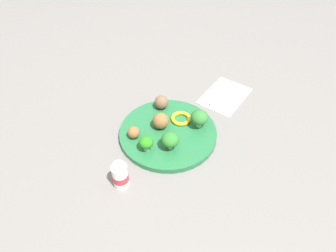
# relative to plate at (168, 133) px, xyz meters

# --- Properties ---
(ground_plane) EXTENTS (4.00, 4.00, 0.00)m
(ground_plane) POSITION_rel_plate_xyz_m (0.00, 0.00, -0.01)
(ground_plane) COLOR slate
(plate) EXTENTS (0.28, 0.28, 0.02)m
(plate) POSITION_rel_plate_xyz_m (0.00, 0.00, 0.00)
(plate) COLOR #236638
(plate) RESTS_ON ground_plane
(broccoli_floret_mid_right) EXTENTS (0.05, 0.05, 0.06)m
(broccoli_floret_mid_right) POSITION_rel_plate_xyz_m (-0.07, 0.06, 0.04)
(broccoli_floret_mid_right) COLOR #8FC677
(broccoli_floret_mid_right) RESTS_ON plate
(broccoli_floret_near_rim) EXTENTS (0.05, 0.05, 0.05)m
(broccoli_floret_near_rim) POSITION_rel_plate_xyz_m (0.05, 0.05, 0.04)
(broccoli_floret_near_rim) COLOR #9FCA71
(broccoli_floret_near_rim) RESTS_ON plate
(broccoli_floret_mid_left) EXTENTS (0.04, 0.04, 0.04)m
(broccoli_floret_mid_left) POSITION_rel_plate_xyz_m (0.09, 0.00, 0.04)
(broccoli_floret_mid_left) COLOR #9DBC83
(broccoli_floret_mid_left) RESTS_ON plate
(meatball_front_right) EXTENTS (0.04, 0.04, 0.04)m
(meatball_front_right) POSITION_rel_plate_xyz_m (-0.07, -0.08, 0.03)
(meatball_front_right) COLOR brown
(meatball_front_right) RESTS_ON plate
(meatball_back_left) EXTENTS (0.05, 0.05, 0.05)m
(meatball_back_left) POSITION_rel_plate_xyz_m (-0.00, -0.03, 0.03)
(meatball_back_left) COLOR brown
(meatball_back_left) RESTS_ON plate
(meatball_front_left) EXTENTS (0.03, 0.03, 0.03)m
(meatball_front_left) POSITION_rel_plate_xyz_m (0.08, -0.06, 0.03)
(meatball_front_left) COLOR brown
(meatball_front_left) RESTS_ON plate
(pepper_ring_near_rim) EXTENTS (0.08, 0.08, 0.01)m
(pepper_ring_near_rim) POSITION_rel_plate_xyz_m (-0.06, -0.00, 0.01)
(pepper_ring_near_rim) COLOR yellow
(pepper_ring_near_rim) RESTS_ON plate
(napkin) EXTENTS (0.18, 0.13, 0.01)m
(napkin) POSITION_rel_plate_xyz_m (-0.26, 0.03, -0.01)
(napkin) COLOR white
(napkin) RESTS_ON ground_plane
(fork) EXTENTS (0.12, 0.02, 0.01)m
(fork) POSITION_rel_plate_xyz_m (-0.25, 0.05, -0.00)
(fork) COLOR silver
(fork) RESTS_ON napkin
(knife) EXTENTS (0.15, 0.03, 0.01)m
(knife) POSITION_rel_plate_xyz_m (-0.25, 0.01, -0.00)
(knife) COLOR silver
(knife) RESTS_ON napkin
(yogurt_bottle) EXTENTS (0.04, 0.04, 0.08)m
(yogurt_bottle) POSITION_rel_plate_xyz_m (0.21, 0.02, 0.03)
(yogurt_bottle) COLOR white
(yogurt_bottle) RESTS_ON ground_plane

